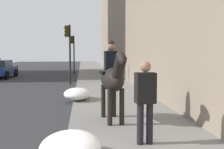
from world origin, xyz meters
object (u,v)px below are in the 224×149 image
at_px(mounted_horse_near, 113,78).
at_px(traffic_light_far_curb, 73,48).
at_px(pedestrian_greeting, 145,97).
at_px(traffic_light_near_curb, 68,45).

bearing_deg(mounted_horse_near, traffic_light_far_curb, 179.24).
bearing_deg(pedestrian_greeting, traffic_light_far_curb, 1.62).
height_order(pedestrian_greeting, traffic_light_near_curb, traffic_light_near_curb).
xyz_separation_m(pedestrian_greeting, traffic_light_far_curb, (19.58, 2.12, 1.35)).
xyz_separation_m(mounted_horse_near, pedestrian_greeting, (-1.83, -0.45, -0.23)).
distance_m(pedestrian_greeting, traffic_light_far_curb, 19.74).
bearing_deg(mounted_horse_near, pedestrian_greeting, 7.66).
height_order(traffic_light_near_curb, traffic_light_far_curb, traffic_light_near_curb).
relative_size(mounted_horse_near, pedestrian_greeting, 1.30).
bearing_deg(traffic_light_far_curb, pedestrian_greeting, -173.81).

